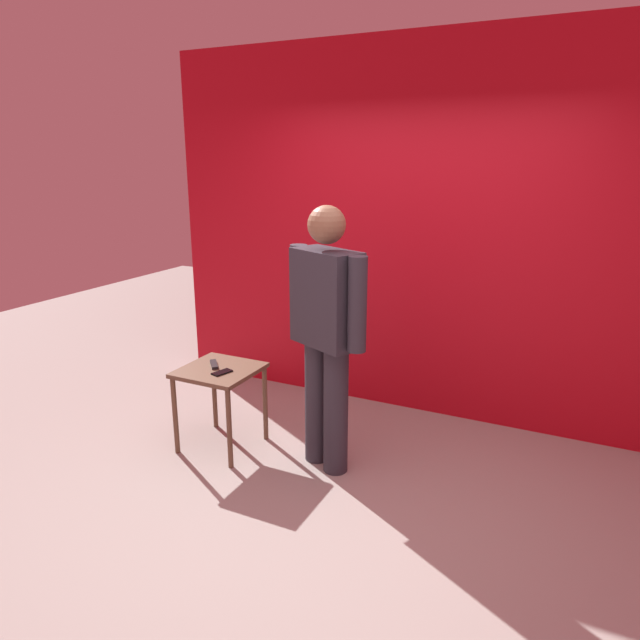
{
  "coord_description": "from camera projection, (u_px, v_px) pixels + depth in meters",
  "views": [
    {
      "loc": [
        1.33,
        -2.79,
        2.07
      ],
      "look_at": [
        -0.31,
        0.55,
        1.01
      ],
      "focal_mm": 32.34,
      "sensor_mm": 36.0,
      "label": 1
    }
  ],
  "objects": [
    {
      "name": "standing_person",
      "position": [
        326.0,
        327.0,
        3.75
      ],
      "size": [
        0.69,
        0.42,
        1.78
      ],
      "color": "#2D2D38",
      "rests_on": "ground_plane"
    },
    {
      "name": "side_table",
      "position": [
        220.0,
        381.0,
        4.14
      ],
      "size": [
        0.53,
        0.53,
        0.61
      ],
      "color": "brown",
      "rests_on": "ground_plane"
    },
    {
      "name": "tv_remote",
      "position": [
        214.0,
        364.0,
        4.16
      ],
      "size": [
        0.15,
        0.16,
        0.02
      ],
      "primitive_type": "cube",
      "rotation": [
        0.0,
        0.0,
        0.73
      ],
      "color": "black",
      "rests_on": "side_table"
    },
    {
      "name": "cell_phone",
      "position": [
        222.0,
        372.0,
        4.02
      ],
      "size": [
        0.11,
        0.16,
        0.01
      ],
      "primitive_type": "cube",
      "rotation": [
        0.0,
        0.0,
        -0.28
      ],
      "color": "black",
      "rests_on": "side_table"
    },
    {
      "name": "ground_plane",
      "position": [
        326.0,
        505.0,
        3.55
      ],
      "size": [
        12.0,
        12.0,
        0.0
      ],
      "primitive_type": "plane",
      "color": "#9E9991"
    },
    {
      "name": "back_wall_red",
      "position": [
        417.0,
        233.0,
        4.58
      ],
      "size": [
        4.42,
        0.12,
        2.96
      ],
      "primitive_type": "cube",
      "color": "red",
      "rests_on": "ground_plane"
    }
  ]
}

